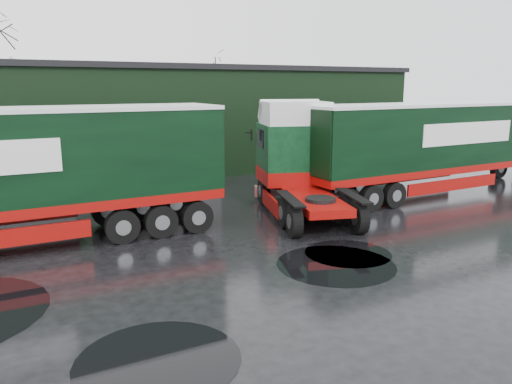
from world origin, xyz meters
TOP-DOWN VIEW (x-y plane):
  - ground at (0.00, 0.00)m, footprint 100.00×100.00m
  - warehouse at (2.00, 20.00)m, footprint 32.40×12.40m
  - hero_tractor at (3.28, 4.50)m, footprint 5.27×7.93m
  - lorry_right at (10.34, 5.05)m, footprint 16.73×3.00m
  - wash_bucket at (7.27, 5.89)m, footprint 0.46×0.46m
  - tree_back_a at (-6.00, 30.00)m, footprint 4.40×4.40m
  - tree_back_b at (10.00, 30.00)m, footprint 4.40×4.40m
  - puddle_0 at (-5.33, -2.85)m, footprint 3.22×3.22m
  - puddle_1 at (1.87, 0.21)m, footprint 2.71×2.71m
  - puddle_4 at (0.92, -0.39)m, footprint 3.51×3.51m

SIDE VIEW (x-z plane):
  - ground at x=0.00m, z-range 0.00..0.00m
  - puddle_0 at x=-5.33m, z-range 0.00..0.01m
  - puddle_1 at x=1.87m, z-range 0.00..0.01m
  - puddle_4 at x=0.92m, z-range 0.00..0.01m
  - wash_bucket at x=7.27m, z-range 0.00..0.34m
  - lorry_right at x=10.34m, z-range 0.00..4.39m
  - hero_tractor at x=3.28m, z-range 0.00..4.55m
  - warehouse at x=2.00m, z-range 0.01..6.31m
  - tree_back_b at x=10.00m, z-range 0.00..7.50m
  - tree_back_a at x=-6.00m, z-range 0.00..9.50m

